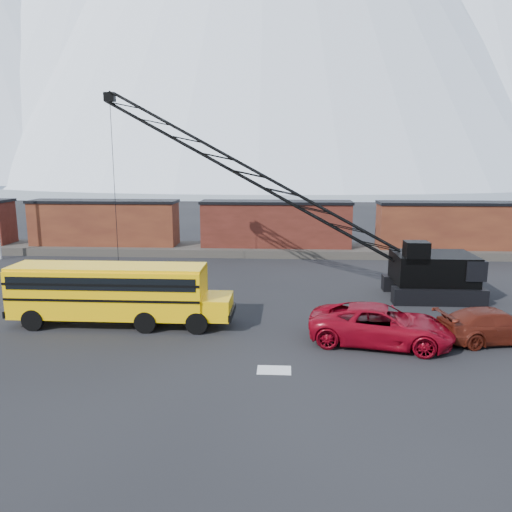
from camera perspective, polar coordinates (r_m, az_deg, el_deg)
The scene contains 11 objects.
ground at distance 24.85m, azimuth 1.15°, elevation -9.17°, with size 160.00×160.00×0.00m, color black.
mountain_ridge at distance 317.46m, azimuth 4.80°, elevation 26.29°, with size 800.00×340.00×240.00m.
gravel_berm at distance 46.06m, azimuth 2.27°, elevation 0.70°, with size 120.00×5.00×0.70m, color #433E37.
boxcar_west_near at distance 48.72m, azimuth -16.91°, elevation 3.67°, with size 13.70×3.10×4.17m.
boxcar_mid at distance 45.69m, azimuth 2.30°, elevation 3.68°, with size 13.70×3.10×4.17m.
boxcar_east_near at distance 48.11m, azimuth 21.75°, elevation 3.27°, with size 13.70×3.10×4.17m.
snow_patch at distance 21.13m, azimuth 2.08°, elevation -12.90°, with size 1.40×0.90×0.02m, color silver.
school_bus at distance 27.03m, azimuth -15.76°, elevation -3.94°, with size 11.65×2.65×3.19m.
red_pickup at distance 24.34m, azimuth 14.06°, elevation -7.65°, with size 3.06×6.64×1.85m, color maroon.
maroon_suv at distance 26.50m, azimuth 25.59°, elevation -7.16°, with size 2.24×5.52×1.60m, color #51180E.
crawler_crane at distance 32.65m, azimuth 0.43°, elevation 8.73°, with size 24.31×5.54×13.16m.
Camera 1 is at (0.92, -23.32, 8.56)m, focal length 35.00 mm.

